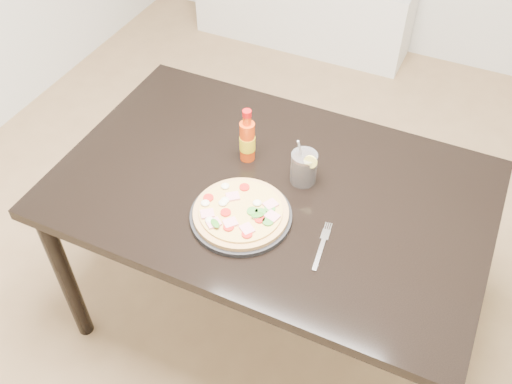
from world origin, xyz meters
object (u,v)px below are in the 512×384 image
at_px(dining_table, 271,203).
at_px(plate, 241,216).
at_px(hot_sauce_bottle, 247,140).
at_px(cola_cup, 304,168).
at_px(fork, 322,244).
at_px(media_console, 302,7).
at_px(pizza, 241,212).

relative_size(dining_table, plate, 4.46).
distance_m(hot_sauce_bottle, cola_cup, 0.21).
bearing_deg(hot_sauce_bottle, fork, -34.59).
relative_size(dining_table, hot_sauce_bottle, 6.95).
distance_m(cola_cup, media_console, 2.19).
xyz_separation_m(cola_cup, fork, (0.15, -0.23, -0.05)).
relative_size(hot_sauce_bottle, media_console, 0.14).
distance_m(fork, media_console, 2.44).
bearing_deg(fork, dining_table, 138.31).
bearing_deg(pizza, media_console, 106.31).
height_order(pizza, fork, pizza).
bearing_deg(hot_sauce_bottle, dining_table, -33.91).
xyz_separation_m(hot_sauce_bottle, cola_cup, (0.21, -0.02, -0.03)).
bearing_deg(plate, pizza, -108.03).
xyz_separation_m(hot_sauce_bottle, fork, (0.36, -0.25, -0.08)).
xyz_separation_m(hot_sauce_bottle, media_console, (-0.55, 1.95, -0.58)).
bearing_deg(hot_sauce_bottle, plate, -68.66).
bearing_deg(media_console, dining_table, -71.68).
height_order(plate, cola_cup, cola_cup).
height_order(dining_table, pizza, pizza).
height_order(hot_sauce_bottle, media_console, hot_sauce_bottle).
xyz_separation_m(plate, hot_sauce_bottle, (-0.10, 0.25, 0.07)).
xyz_separation_m(pizza, cola_cup, (0.11, 0.24, 0.03)).
bearing_deg(fork, media_console, 105.72).
bearing_deg(cola_cup, media_console, 111.00).
xyz_separation_m(dining_table, cola_cup, (0.08, 0.07, 0.14)).
bearing_deg(cola_cup, pizza, -115.29).
xyz_separation_m(pizza, media_console, (-0.65, 2.21, -0.53)).
height_order(dining_table, plate, plate).
xyz_separation_m(plate, cola_cup, (0.11, 0.23, 0.05)).
height_order(hot_sauce_bottle, cola_cup, hot_sauce_bottle).
bearing_deg(dining_table, fork, -34.95).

